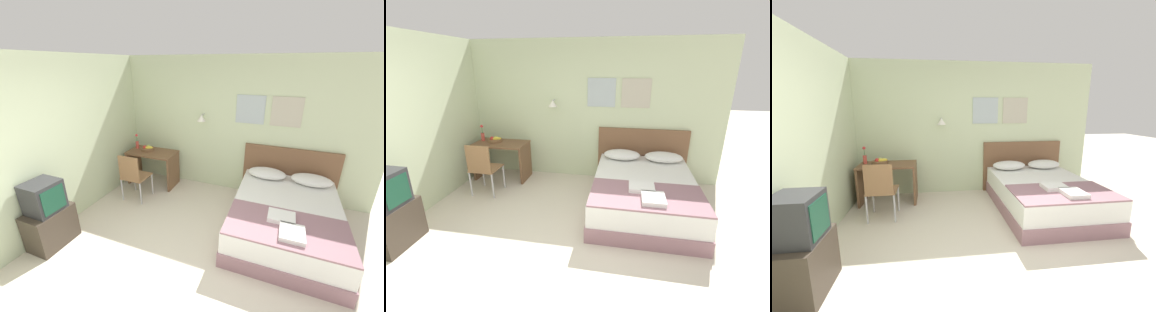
% 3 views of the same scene
% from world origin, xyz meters
% --- Properties ---
extents(ground_plane, '(24.00, 24.00, 0.00)m').
position_xyz_m(ground_plane, '(0.00, 0.00, 0.00)').
color(ground_plane, beige).
extents(wall_back, '(5.22, 0.31, 2.65)m').
position_xyz_m(wall_back, '(0.01, 2.68, 1.33)').
color(wall_back, beige).
rests_on(wall_back, ground_plane).
extents(wall_left, '(0.06, 5.65, 2.65)m').
position_xyz_m(wall_left, '(-2.24, -0.18, 1.32)').
color(wall_left, beige).
rests_on(wall_left, ground_plane).
extents(bed, '(1.56, 2.10, 0.53)m').
position_xyz_m(bed, '(1.17, 1.54, 0.26)').
color(bed, gray).
rests_on(bed, ground_plane).
extents(headboard, '(1.68, 0.06, 1.05)m').
position_xyz_m(headboard, '(1.17, 2.62, 0.52)').
color(headboard, brown).
rests_on(headboard, ground_plane).
extents(pillow_left, '(0.66, 0.40, 0.17)m').
position_xyz_m(pillow_left, '(0.79, 2.34, 0.61)').
color(pillow_left, white).
rests_on(pillow_left, bed).
extents(pillow_right, '(0.66, 0.40, 0.17)m').
position_xyz_m(pillow_right, '(1.54, 2.34, 0.61)').
color(pillow_right, white).
rests_on(pillow_right, bed).
extents(throw_blanket, '(1.51, 0.84, 0.02)m').
position_xyz_m(throw_blanket, '(1.17, 0.93, 0.54)').
color(throw_blanket, gray).
rests_on(throw_blanket, bed).
extents(folded_towel_near_foot, '(0.35, 0.28, 0.06)m').
position_xyz_m(folded_towel_near_foot, '(1.10, 1.08, 0.58)').
color(folded_towel_near_foot, white).
rests_on(folded_towel_near_foot, throw_blanket).
extents(folded_towel_mid_bed, '(0.29, 0.34, 0.06)m').
position_xyz_m(folded_towel_mid_bed, '(1.23, 0.78, 0.58)').
color(folded_towel_mid_bed, white).
rests_on(folded_towel_mid_bed, throw_blanket).
extents(desk, '(1.02, 0.58, 0.74)m').
position_xyz_m(desk, '(-1.57, 2.24, 0.50)').
color(desk, brown).
rests_on(desk, ground_plane).
extents(desk_chair, '(0.46, 0.46, 0.94)m').
position_xyz_m(desk_chair, '(-1.55, 1.49, 0.55)').
color(desk_chair, '#8E6642').
rests_on(desk_chair, ground_plane).
extents(fruit_bowl, '(0.28, 0.28, 0.11)m').
position_xyz_m(fruit_bowl, '(-1.71, 2.29, 0.78)').
color(fruit_bowl, brown).
rests_on(fruit_bowl, desk).
extents(flower_vase, '(0.07, 0.07, 0.32)m').
position_xyz_m(flower_vase, '(-1.98, 2.31, 0.86)').
color(flower_vase, '#D14C42').
rests_on(flower_vase, desk).
extents(tv_stand, '(0.42, 0.61, 0.56)m').
position_xyz_m(tv_stand, '(-1.98, 0.04, 0.28)').
color(tv_stand, '#3D3328').
rests_on(tv_stand, ground_plane).
extents(television, '(0.41, 0.42, 0.44)m').
position_xyz_m(television, '(-1.98, 0.04, 0.78)').
color(television, '#2D2D30').
rests_on(television, tv_stand).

